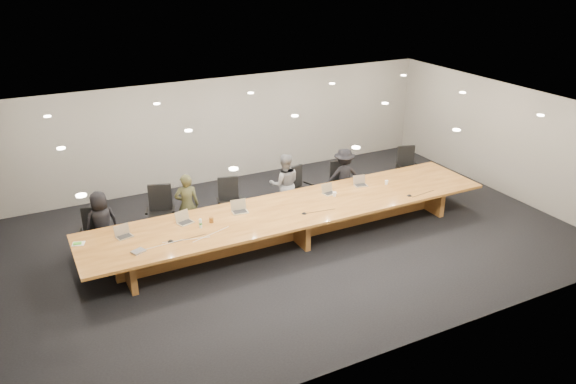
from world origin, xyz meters
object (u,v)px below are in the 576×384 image
(chair_mid_right, at_px, (301,189))
(paper_cup_near, at_px, (335,194))
(chair_far_right, at_px, (408,168))
(amber_mug, at_px, (211,220))
(chair_mid_left, at_px, (230,202))
(mic_right, at_px, (409,195))
(chair_right, at_px, (341,183))
(water_bottle, at_px, (201,224))
(laptop_e, at_px, (361,181))
(chair_left, at_px, (161,213))
(paper_cup_far, at_px, (386,182))
(laptop_a, at_px, (124,232))
(chair_far_left, at_px, (92,233))
(conference_table, at_px, (294,217))
(mic_center, at_px, (304,213))
(mic_left, at_px, (171,241))
(laptop_c, at_px, (240,207))
(person_b, at_px, (187,205))
(laptop_b, at_px, (185,218))
(person_d, at_px, (344,176))
(laptop_d, at_px, (330,189))
(person_c, at_px, (285,184))
(person_a, at_px, (102,223))

(chair_mid_right, distance_m, paper_cup_near, 1.18)
(chair_far_right, relative_size, amber_mug, 10.08)
(chair_mid_left, relative_size, mic_right, 9.62)
(chair_right, relative_size, water_bottle, 5.69)
(chair_mid_left, relative_size, laptop_e, 3.71)
(chair_left, xyz_separation_m, amber_mug, (0.72, -1.21, 0.21))
(amber_mug, distance_m, paper_cup_far, 4.35)
(chair_mid_left, bearing_deg, laptop_a, -145.45)
(chair_far_left, xyz_separation_m, chair_mid_right, (4.84, 0.00, 0.04))
(laptop_a, xyz_separation_m, water_bottle, (1.43, -0.29, -0.02))
(conference_table, relative_size, paper_cup_far, 94.08)
(chair_far_left, distance_m, water_bottle, 2.30)
(laptop_e, xyz_separation_m, mic_right, (0.64, -0.99, -0.10))
(amber_mug, xyz_separation_m, mic_center, (1.87, -0.49, -0.04))
(chair_far_left, relative_size, mic_left, 8.57)
(chair_mid_left, bearing_deg, laptop_c, -86.11)
(conference_table, distance_m, water_bottle, 2.12)
(paper_cup_near, bearing_deg, person_b, 160.22)
(person_b, height_order, laptop_b, person_b)
(person_b, xyz_separation_m, laptop_c, (0.86, -0.92, 0.16))
(person_b, bearing_deg, chair_far_right, -167.17)
(laptop_e, bearing_deg, chair_mid_right, 151.07)
(chair_right, distance_m, laptop_c, 3.18)
(person_d, xyz_separation_m, laptop_d, (-0.92, -0.85, 0.16))
(paper_cup_near, height_order, paper_cup_far, paper_cup_near)
(person_c, bearing_deg, person_a, 19.08)
(water_bottle, bearing_deg, person_b, 84.95)
(paper_cup_near, bearing_deg, laptop_d, 99.13)
(amber_mug, bearing_deg, paper_cup_near, -0.05)
(person_a, xyz_separation_m, person_c, (4.20, 0.04, 0.06))
(conference_table, height_order, mic_left, mic_left)
(paper_cup_near, distance_m, mic_center, 1.15)
(chair_mid_left, bearing_deg, chair_right, 10.40)
(laptop_a, relative_size, mic_left, 2.52)
(laptop_b, bearing_deg, amber_mug, -41.37)
(chair_far_right, height_order, mic_center, chair_far_right)
(chair_mid_left, bearing_deg, laptop_e, -4.79)
(mic_left, bearing_deg, mic_center, -1.63)
(laptop_b, distance_m, water_bottle, 0.40)
(person_b, relative_size, person_d, 1.02)
(person_b, distance_m, mic_center, 2.57)
(person_d, distance_m, water_bottle, 4.22)
(laptop_c, height_order, amber_mug, laptop_c)
(conference_table, bearing_deg, mic_right, -13.33)
(water_bottle, distance_m, paper_cup_far, 4.62)
(chair_right, bearing_deg, laptop_b, -156.89)
(person_d, bearing_deg, paper_cup_far, 135.57)
(paper_cup_near, bearing_deg, laptop_c, 175.26)
(chair_right, bearing_deg, paper_cup_near, -116.90)
(chair_far_left, relative_size, paper_cup_near, 9.96)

